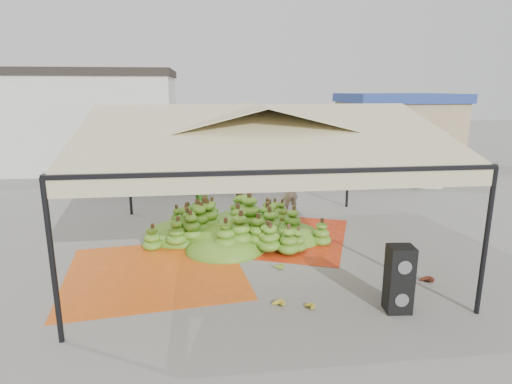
{
  "coord_description": "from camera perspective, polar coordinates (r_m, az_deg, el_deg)",
  "views": [
    {
      "loc": [
        -1.39,
        -11.19,
        4.42
      ],
      "look_at": [
        0.2,
        1.5,
        1.3
      ],
      "focal_mm": 30.0,
      "sensor_mm": 36.0,
      "label": 1
    }
  ],
  "objects": [
    {
      "name": "ground",
      "position": [
        12.11,
        -0.06,
        -7.7
      ],
      "size": [
        90.0,
        90.0,
        0.0
      ],
      "primitive_type": "plane",
      "color": "slate",
      "rests_on": "ground"
    },
    {
      "name": "canopy_tent",
      "position": [
        11.33,
        -0.06,
        8.04
      ],
      "size": [
        8.1,
        8.1,
        4.0
      ],
      "color": "black",
      "rests_on": "ground"
    },
    {
      "name": "building_white",
      "position": [
        26.67,
        -26.28,
        8.66
      ],
      "size": [
        14.3,
        6.3,
        5.4
      ],
      "color": "silver",
      "rests_on": "ground"
    },
    {
      "name": "building_tan",
      "position": [
        26.84,
        18.19,
        8.03
      ],
      "size": [
        6.3,
        5.3,
        4.1
      ],
      "color": "tan",
      "rests_on": "ground"
    },
    {
      "name": "tarp_left",
      "position": [
        11.02,
        -13.26,
        -10.3
      ],
      "size": [
        4.67,
        4.49,
        0.01
      ],
      "primitive_type": "cube",
      "rotation": [
        0.0,
        0.0,
        0.12
      ],
      "color": "#D95214",
      "rests_on": "ground"
    },
    {
      "name": "tarp_right",
      "position": [
        13.23,
        3.1,
        -5.8
      ],
      "size": [
        5.12,
        5.23,
        0.01
      ],
      "primitive_type": "cube",
      "rotation": [
        0.0,
        0.0,
        -0.37
      ],
      "color": "#C94612",
      "rests_on": "ground"
    },
    {
      "name": "banana_heap",
      "position": [
        12.88,
        -2.59,
        -3.54
      ],
      "size": [
        6.99,
        6.45,
        1.21
      ],
      "primitive_type": "ellipsoid",
      "rotation": [
        0.0,
        0.0,
        0.4
      ],
      "color": "#3D7117",
      "rests_on": "ground"
    },
    {
      "name": "hand_yellow_a",
      "position": [
        9.09,
        6.83,
        -14.82
      ],
      "size": [
        0.47,
        0.41,
        0.18
      ],
      "primitive_type": "ellipsoid",
      "rotation": [
        0.0,
        0.0,
        0.22
      ],
      "color": "gold",
      "rests_on": "ground"
    },
    {
      "name": "hand_yellow_b",
      "position": [
        9.13,
        2.85,
        -14.61
      ],
      "size": [
        0.53,
        0.52,
        0.19
      ],
      "primitive_type": "ellipsoid",
      "rotation": [
        0.0,
        0.0,
        0.71
      ],
      "color": "gold",
      "rests_on": "ground"
    },
    {
      "name": "hand_red_a",
      "position": [
        9.73,
        17.19,
        -13.23
      ],
      "size": [
        0.58,
        0.5,
        0.23
      ],
      "primitive_type": "ellipsoid",
      "rotation": [
        0.0,
        0.0,
        0.21
      ],
      "color": "#502912",
      "rests_on": "ground"
    },
    {
      "name": "hand_red_b",
      "position": [
        10.84,
        21.73,
        -10.78
      ],
      "size": [
        0.59,
        0.56,
        0.21
      ],
      "primitive_type": "ellipsoid",
      "rotation": [
        0.0,
        0.0,
        0.54
      ],
      "color": "maroon",
      "rests_on": "ground"
    },
    {
      "name": "hand_green",
      "position": [
        10.93,
        2.89,
        -9.61
      ],
      "size": [
        0.55,
        0.54,
        0.19
      ],
      "primitive_type": "ellipsoid",
      "rotation": [
        0.0,
        0.0,
        -0.7
      ],
      "color": "#5A811A",
      "rests_on": "ground"
    },
    {
      "name": "hanging_bunches",
      "position": [
        9.92,
        -0.9,
        3.26
      ],
      "size": [
        3.24,
        0.24,
        0.2
      ],
      "color": "#487A19",
      "rests_on": "ground"
    },
    {
      "name": "speaker_stack",
      "position": [
        9.2,
        18.54,
        -10.94
      ],
      "size": [
        0.54,
        0.48,
        1.39
      ],
      "rotation": [
        0.0,
        0.0,
        -0.09
      ],
      "color": "black",
      "rests_on": "ground"
    },
    {
      "name": "banana_leaves",
      "position": [
        14.53,
        -6.82,
        -4.09
      ],
      "size": [
        0.96,
        1.36,
        3.7
      ],
      "primitive_type": null,
      "color": "#25761F",
      "rests_on": "ground"
    },
    {
      "name": "vendor",
      "position": [
        15.36,
        4.59,
        0.22
      ],
      "size": [
        0.7,
        0.55,
        1.7
      ],
      "primitive_type": "imported",
      "rotation": [
        0.0,
        0.0,
        3.41
      ],
      "color": "gray",
      "rests_on": "ground"
    },
    {
      "name": "truck_left",
      "position": [
        20.05,
        -12.99,
        4.52
      ],
      "size": [
        6.67,
        4.2,
        2.17
      ],
      "rotation": [
        0.0,
        0.0,
        -0.35
      ],
      "color": "#4D3719",
      "rests_on": "ground"
    },
    {
      "name": "truck_right",
      "position": [
        21.25,
        14.25,
        5.59
      ],
      "size": [
        7.83,
        4.51,
        2.55
      ],
      "rotation": [
        0.0,
        0.0,
        -0.29
      ],
      "color": "#4D3319",
      "rests_on": "ground"
    }
  ]
}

